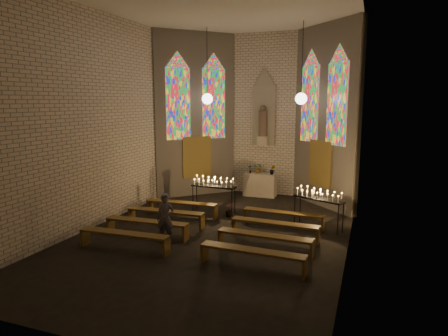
{
  "coord_description": "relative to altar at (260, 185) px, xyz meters",
  "views": [
    {
      "loc": [
        4.45,
        -11.08,
        4.13
      ],
      "look_at": [
        -0.06,
        1.1,
        1.93
      ],
      "focal_mm": 32.0,
      "sensor_mm": 36.0,
      "label": 1
    }
  ],
  "objects": [
    {
      "name": "floor",
      "position": [
        0.0,
        -5.45,
        -0.5
      ],
      "size": [
        12.0,
        12.0,
        0.0
      ],
      "primitive_type": "plane",
      "color": "black",
      "rests_on": "ground"
    },
    {
      "name": "room",
      "position": [
        -0.0,
        -2.08,
        3.22
      ],
      "size": [
        8.22,
        12.43,
        7.0
      ],
      "color": "beige",
      "rests_on": "ground"
    },
    {
      "name": "altar",
      "position": [
        0.0,
        0.0,
        0.0
      ],
      "size": [
        1.4,
        0.6,
        1.0
      ],
      "primitive_type": "cube",
      "color": "beige",
      "rests_on": "ground"
    },
    {
      "name": "flower_vase_left",
      "position": [
        -0.46,
        -0.01,
        0.68
      ],
      "size": [
        0.22,
        0.18,
        0.36
      ],
      "primitive_type": "imported",
      "rotation": [
        0.0,
        0.0,
        -0.29
      ],
      "color": "#4C723F",
      "rests_on": "altar"
    },
    {
      "name": "flower_vase_center",
      "position": [
        -0.08,
        0.1,
        0.72
      ],
      "size": [
        0.49,
        0.47,
        0.44
      ],
      "primitive_type": "imported",
      "rotation": [
        0.0,
        0.0,
        -0.4
      ],
      "color": "#4C723F",
      "rests_on": "altar"
    },
    {
      "name": "flower_vase_right",
      "position": [
        0.55,
        -0.06,
        0.71
      ],
      "size": [
        0.27,
        0.24,
        0.42
      ],
      "primitive_type": "imported",
      "rotation": [
        0.0,
        0.0,
        0.25
      ],
      "color": "#4C723F",
      "rests_on": "altar"
    },
    {
      "name": "aisle_flower_pot",
      "position": [
        -0.21,
        -3.47,
        -0.28
      ],
      "size": [
        0.29,
        0.29,
        0.43
      ],
      "primitive_type": "imported",
      "rotation": [
        0.0,
        0.0,
        -0.24
      ],
      "color": "#4C723F",
      "rests_on": "ground"
    },
    {
      "name": "votive_stand_left",
      "position": [
        -0.97,
        -3.02,
        0.57
      ],
      "size": [
        1.7,
        0.47,
        1.24
      ],
      "rotation": [
        0.0,
        0.0,
        -0.04
      ],
      "color": "black",
      "rests_on": "ground"
    },
    {
      "name": "votive_stand_right",
      "position": [
        2.96,
        -3.67,
        0.58
      ],
      "size": [
        1.73,
        1.07,
        1.26
      ],
      "rotation": [
        0.0,
        0.0,
        -0.42
      ],
      "color": "black",
      "rests_on": "ground"
    },
    {
      "name": "pew_left_0",
      "position": [
        -1.86,
        -3.93,
        -0.08
      ],
      "size": [
        2.68,
        0.48,
        0.51
      ],
      "rotation": [
        0.0,
        0.0,
        0.04
      ],
      "color": "brown",
      "rests_on": "ground"
    },
    {
      "name": "pew_right_0",
      "position": [
        1.86,
        -3.93,
        -0.08
      ],
      "size": [
        2.68,
        0.48,
        0.51
      ],
      "rotation": [
        0.0,
        0.0,
        -0.04
      ],
      "color": "brown",
      "rests_on": "ground"
    },
    {
      "name": "pew_left_1",
      "position": [
        -1.86,
        -5.13,
        -0.08
      ],
      "size": [
        2.68,
        0.48,
        0.51
      ],
      "rotation": [
        0.0,
        0.0,
        0.04
      ],
      "color": "brown",
      "rests_on": "ground"
    },
    {
      "name": "pew_right_1",
      "position": [
        1.86,
        -5.13,
        -0.08
      ],
      "size": [
        2.68,
        0.48,
        0.51
      ],
      "rotation": [
        0.0,
        0.0,
        -0.04
      ],
      "color": "brown",
      "rests_on": "ground"
    },
    {
      "name": "pew_left_2",
      "position": [
        -1.86,
        -6.33,
        -0.08
      ],
      "size": [
        2.68,
        0.48,
        0.51
      ],
      "rotation": [
        0.0,
        0.0,
        0.04
      ],
      "color": "brown",
      "rests_on": "ground"
    },
    {
      "name": "pew_right_2",
      "position": [
        1.86,
        -6.33,
        -0.08
      ],
      "size": [
        2.68,
        0.48,
        0.51
      ],
      "rotation": [
        0.0,
        0.0,
        -0.04
      ],
      "color": "brown",
      "rests_on": "ground"
    },
    {
      "name": "pew_left_3",
      "position": [
        -1.86,
        -7.53,
        -0.08
      ],
      "size": [
        2.68,
        0.48,
        0.51
      ],
      "rotation": [
        0.0,
        0.0,
        0.04
      ],
      "color": "brown",
      "rests_on": "ground"
    },
    {
      "name": "pew_right_3",
      "position": [
        1.86,
        -7.53,
        -0.08
      ],
      "size": [
        2.68,
        0.48,
        0.51
      ],
      "rotation": [
        0.0,
        0.0,
        -0.04
      ],
      "color": "brown",
      "rests_on": "ground"
    },
    {
      "name": "visitor",
      "position": [
        -1.07,
        -6.58,
        0.23
      ],
      "size": [
        0.58,
        0.43,
        1.46
      ],
      "primitive_type": "imported",
      "rotation": [
        0.0,
        0.0,
        0.16
      ],
      "color": "#53525D",
      "rests_on": "ground"
    }
  ]
}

